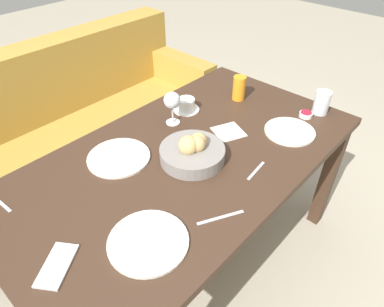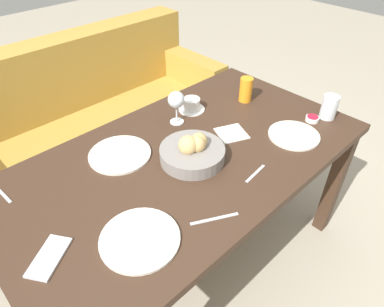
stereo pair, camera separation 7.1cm
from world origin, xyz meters
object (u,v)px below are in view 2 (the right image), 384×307
object	(u,v)px
plate_near_left	(140,239)
plate_far_center	(120,154)
bread_basket	(192,152)
jam_bowl_berry	(312,119)
juice_glass	(246,90)
spoon_coffee	(255,173)
coffee_cup	(192,105)
napkin	(232,133)
knife_silver	(214,219)
wine_glass	(176,101)
plate_near_right	(294,135)
water_tumbler	(329,107)
fork_silver	(0,191)
cell_phone	(49,257)
couch	(89,130)

from	to	relation	value
plate_near_left	plate_far_center	size ratio (longest dim) A/B	1.00
bread_basket	jam_bowl_berry	distance (m)	0.62
juice_glass	spoon_coffee	world-z (taller)	juice_glass
juice_glass	coffee_cup	bearing A→B (deg)	155.22
spoon_coffee	napkin	world-z (taller)	napkin
plate_near_left	knife_silver	world-z (taller)	plate_near_left
napkin	wine_glass	bearing A→B (deg)	115.43
plate_near_right	knife_silver	bearing A→B (deg)	-172.01
bread_basket	water_tumbler	size ratio (longest dim) A/B	2.33
jam_bowl_berry	fork_silver	distance (m)	1.33
plate_near_right	coffee_cup	xyz separation A→B (m)	(-0.17, 0.47, 0.02)
spoon_coffee	wine_glass	bearing A→B (deg)	87.31
plate_near_right	plate_near_left	bearing A→B (deg)	178.67
water_tumbler	cell_phone	distance (m)	1.31
bread_basket	cell_phone	xyz separation A→B (m)	(-0.62, -0.04, -0.03)
fork_silver	plate_near_left	bearing A→B (deg)	-65.68
plate_far_center	fork_silver	size ratio (longest dim) A/B	1.51
plate_far_center	cell_phone	distance (m)	0.50
water_tumbler	bread_basket	bearing A→B (deg)	162.51
napkin	plate_near_right	bearing A→B (deg)	-47.60
water_tumbler	cell_phone	size ratio (longest dim) A/B	0.67
water_tumbler	coffee_cup	bearing A→B (deg)	130.33
couch	cell_phone	distance (m)	1.34
bread_basket	spoon_coffee	distance (m)	0.26
plate_far_center	wine_glass	xyz separation A→B (m)	(0.33, 0.02, 0.11)
plate_far_center	water_tumbler	bearing A→B (deg)	-26.56
jam_bowl_berry	spoon_coffee	distance (m)	0.49
bread_basket	knife_silver	distance (m)	0.32
wine_glass	jam_bowl_berry	distance (m)	0.63
juice_glass	spoon_coffee	size ratio (longest dim) A/B	0.97
wine_glass	napkin	size ratio (longest dim) A/B	0.97
coffee_cup	bread_basket	bearing A→B (deg)	-133.21
plate_near_right	knife_silver	size ratio (longest dim) A/B	1.45
coffee_cup	knife_silver	xyz separation A→B (m)	(-0.42, -0.55, -0.03)
napkin	plate_near_left	bearing A→B (deg)	-164.19
plate_far_center	cell_phone	xyz separation A→B (m)	(-0.43, -0.26, -0.00)
plate_far_center	wine_glass	world-z (taller)	wine_glass
bread_basket	plate_near_left	size ratio (longest dim) A/B	1.03
plate_near_left	plate_near_right	size ratio (longest dim) A/B	1.14
fork_silver	juice_glass	bearing A→B (deg)	-9.46
water_tumbler	knife_silver	bearing A→B (deg)	-175.75
plate_near_left	juice_glass	world-z (taller)	juice_glass
bread_basket	jam_bowl_berry	size ratio (longest dim) A/B	4.20
water_tumbler	cell_phone	xyz separation A→B (m)	(-1.30, 0.17, -0.05)
plate_far_center	water_tumbler	xyz separation A→B (m)	(0.87, -0.43, 0.05)
coffee_cup	jam_bowl_berry	bearing A→B (deg)	-53.53
couch	water_tumbler	bearing A→B (deg)	-63.78
plate_near_left	wine_glass	xyz separation A→B (m)	(0.53, 0.42, 0.11)
juice_glass	bread_basket	bearing A→B (deg)	-163.23
water_tumbler	knife_silver	xyz separation A→B (m)	(-0.83, -0.06, -0.05)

